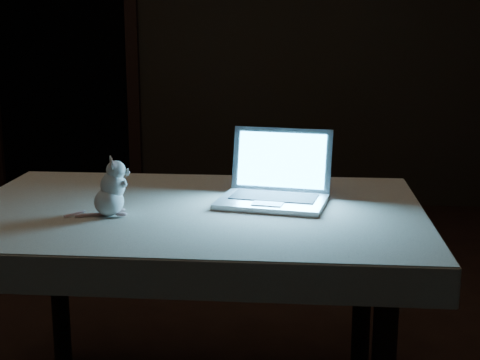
# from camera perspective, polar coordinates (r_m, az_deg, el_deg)

# --- Properties ---
(back_wall) EXTENTS (4.50, 0.04, 2.60)m
(back_wall) POSITION_cam_1_polar(r_m,az_deg,el_deg) (4.67, -1.35, 13.87)
(back_wall) COLOR black
(back_wall) RESTS_ON ground
(doorway) EXTENTS (1.06, 0.36, 2.13)m
(doorway) POSITION_cam_1_polar(r_m,az_deg,el_deg) (4.90, -14.46, 10.68)
(doorway) COLOR black
(doorway) RESTS_ON back_wall
(table) EXTENTS (1.26, 0.82, 0.67)m
(table) POSITION_cam_1_polar(r_m,az_deg,el_deg) (2.17, -3.80, -11.06)
(table) COLOR black
(table) RESTS_ON floor
(tablecloth) EXTENTS (1.37, 0.93, 0.10)m
(tablecloth) POSITION_cam_1_polar(r_m,az_deg,el_deg) (2.04, -6.30, -3.84)
(tablecloth) COLOR beige
(tablecloth) RESTS_ON table
(laptop) EXTENTS (0.36, 0.33, 0.21)m
(laptop) POSITION_cam_1_polar(r_m,az_deg,el_deg) (2.07, 2.67, 0.86)
(laptop) COLOR silver
(laptop) RESTS_ON tablecloth
(plush_mouse) EXTENTS (0.13, 0.13, 0.17)m
(plush_mouse) POSITION_cam_1_polar(r_m,az_deg,el_deg) (1.99, -10.74, -0.56)
(plush_mouse) COLOR silver
(plush_mouse) RESTS_ON tablecloth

